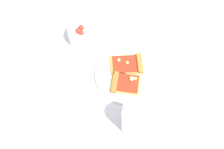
{
  "coord_description": "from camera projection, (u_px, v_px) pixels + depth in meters",
  "views": [
    {
      "loc": [
        -0.41,
        -0.26,
        0.88
      ],
      "look_at": [
        -0.05,
        0.03,
        0.03
      ],
      "focal_mm": 39.99,
      "sensor_mm": 36.0,
      "label": 1
    }
  ],
  "objects": [
    {
      "name": "plate",
      "position": [
        127.0,
        75.0,
        0.99
      ],
      "size": [
        0.25,
        0.25,
        0.01
      ],
      "primitive_type": "cylinder",
      "color": "silver",
      "rests_on": "ground_plane"
    },
    {
      "name": "pizza_slice_far",
      "position": [
        129.0,
        64.0,
        1.0
      ],
      "size": [
        0.15,
        0.15,
        0.02
      ],
      "color": "gold",
      "rests_on": "plate"
    },
    {
      "name": "salad_bowl",
      "position": [
        81.0,
        35.0,
        1.05
      ],
      "size": [
        0.11,
        0.11,
        0.09
      ],
      "color": "white",
      "rests_on": "ground_plane"
    },
    {
      "name": "ground_plane",
      "position": [
        126.0,
        73.0,
        1.01
      ],
      "size": [
        2.4,
        2.4,
        0.0
      ],
      "primitive_type": "plane",
      "color": "silver",
      "rests_on": "ground"
    },
    {
      "name": "soda_glass",
      "position": [
        132.0,
        121.0,
        0.85
      ],
      "size": [
        0.08,
        0.08,
        0.13
      ],
      "color": "silver",
      "rests_on": "ground_plane"
    },
    {
      "name": "pizza_slice_near",
      "position": [
        124.0,
        83.0,
        0.96
      ],
      "size": [
        0.13,
        0.14,
        0.03
      ],
      "color": "#E5B256",
      "rests_on": "plate"
    }
  ]
}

